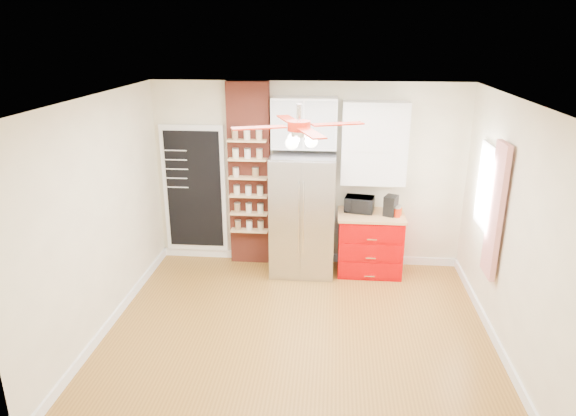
# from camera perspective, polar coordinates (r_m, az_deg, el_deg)

# --- Properties ---
(floor) EXTENTS (4.50, 4.50, 0.00)m
(floor) POSITION_cam_1_polar(r_m,az_deg,el_deg) (6.22, 1.07, -13.52)
(floor) COLOR olive
(floor) RESTS_ON ground
(ceiling) EXTENTS (4.50, 4.50, 0.00)m
(ceiling) POSITION_cam_1_polar(r_m,az_deg,el_deg) (5.28, 1.25, 12.01)
(ceiling) COLOR white
(ceiling) RESTS_ON wall_back
(wall_back) EXTENTS (4.50, 0.02, 2.70)m
(wall_back) POSITION_cam_1_polar(r_m,az_deg,el_deg) (7.50, 2.24, 3.62)
(wall_back) COLOR #EEE6BF
(wall_back) RESTS_ON floor
(wall_front) EXTENTS (4.50, 0.02, 2.70)m
(wall_front) POSITION_cam_1_polar(r_m,az_deg,el_deg) (3.81, -1.04, -12.56)
(wall_front) COLOR #EEE6BF
(wall_front) RESTS_ON floor
(wall_left) EXTENTS (0.02, 4.00, 2.70)m
(wall_left) POSITION_cam_1_polar(r_m,az_deg,el_deg) (6.17, -20.17, -1.03)
(wall_left) COLOR #EEE6BF
(wall_left) RESTS_ON floor
(wall_right) EXTENTS (0.02, 4.00, 2.70)m
(wall_right) POSITION_cam_1_polar(r_m,az_deg,el_deg) (5.90, 23.51, -2.37)
(wall_right) COLOR #EEE6BF
(wall_right) RESTS_ON floor
(chalkboard) EXTENTS (0.95, 0.05, 1.95)m
(chalkboard) POSITION_cam_1_polar(r_m,az_deg,el_deg) (7.81, -10.36, 2.02)
(chalkboard) COLOR white
(chalkboard) RESTS_ON wall_back
(brick_pillar) EXTENTS (0.60, 0.16, 2.70)m
(brick_pillar) POSITION_cam_1_polar(r_m,az_deg,el_deg) (7.52, -4.28, 3.60)
(brick_pillar) COLOR maroon
(brick_pillar) RESTS_ON floor
(fridge) EXTENTS (0.90, 0.70, 1.75)m
(fridge) POSITION_cam_1_polar(r_m,az_deg,el_deg) (7.30, 1.65, -0.74)
(fridge) COLOR #A7A7AC
(fridge) RESTS_ON floor
(upper_glass_cabinet) EXTENTS (0.90, 0.35, 0.70)m
(upper_glass_cabinet) POSITION_cam_1_polar(r_m,az_deg,el_deg) (7.16, 1.85, 9.43)
(upper_glass_cabinet) COLOR white
(upper_glass_cabinet) RESTS_ON wall_back
(red_cabinet) EXTENTS (0.94, 0.64, 0.90)m
(red_cabinet) POSITION_cam_1_polar(r_m,az_deg,el_deg) (7.51, 9.07, -3.87)
(red_cabinet) COLOR #B20001
(red_cabinet) RESTS_ON floor
(upper_shelf_unit) EXTENTS (0.90, 0.30, 1.15)m
(upper_shelf_unit) POSITION_cam_1_polar(r_m,az_deg,el_deg) (7.25, 9.57, 7.08)
(upper_shelf_unit) COLOR white
(upper_shelf_unit) RESTS_ON wall_back
(window) EXTENTS (0.04, 0.75, 1.05)m
(window) POSITION_cam_1_polar(r_m,az_deg,el_deg) (6.65, 21.30, 2.05)
(window) COLOR white
(window) RESTS_ON wall_right
(curtain) EXTENTS (0.06, 0.40, 1.55)m
(curtain) POSITION_cam_1_polar(r_m,az_deg,el_deg) (6.16, 22.07, -0.31)
(curtain) COLOR red
(curtain) RESTS_ON wall_right
(ceiling_fan) EXTENTS (1.40, 1.40, 0.44)m
(ceiling_fan) POSITION_cam_1_polar(r_m,az_deg,el_deg) (5.32, 1.23, 9.06)
(ceiling_fan) COLOR silver
(ceiling_fan) RESTS_ON ceiling
(toaster_oven) EXTENTS (0.45, 0.34, 0.22)m
(toaster_oven) POSITION_cam_1_polar(r_m,az_deg,el_deg) (7.38, 7.93, 0.42)
(toaster_oven) COLOR black
(toaster_oven) RESTS_ON red_cabinet
(coffee_maker) EXTENTS (0.23, 0.25, 0.28)m
(coffee_maker) POSITION_cam_1_polar(r_m,az_deg,el_deg) (7.30, 11.34, 0.27)
(coffee_maker) COLOR black
(coffee_maker) RESTS_ON red_cabinet
(canister_left) EXTENTS (0.12, 0.12, 0.13)m
(canister_left) POSITION_cam_1_polar(r_m,az_deg,el_deg) (7.28, 12.02, -0.49)
(canister_left) COLOR #A21E09
(canister_left) RESTS_ON red_cabinet
(canister_right) EXTENTS (0.12, 0.12, 0.13)m
(canister_right) POSITION_cam_1_polar(r_m,az_deg,el_deg) (7.35, 12.15, -0.29)
(canister_right) COLOR #C7390B
(canister_right) RESTS_ON red_cabinet
(pantry_jar_oats) EXTENTS (0.10, 0.10, 0.13)m
(pantry_jar_oats) POSITION_cam_1_polar(r_m,az_deg,el_deg) (7.37, -5.81, 3.94)
(pantry_jar_oats) COLOR beige
(pantry_jar_oats) RESTS_ON brick_pillar
(pantry_jar_beans) EXTENTS (0.13, 0.13, 0.12)m
(pantry_jar_beans) POSITION_cam_1_polar(r_m,az_deg,el_deg) (7.37, -3.63, 3.97)
(pantry_jar_beans) COLOR olive
(pantry_jar_beans) RESTS_ON brick_pillar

